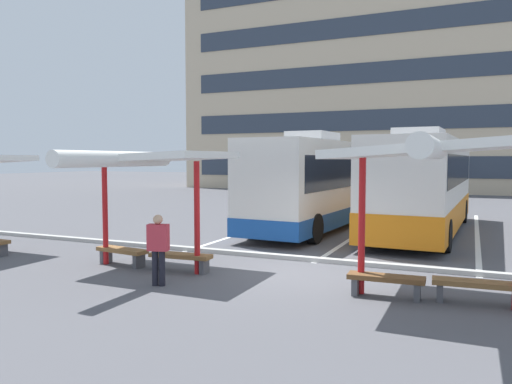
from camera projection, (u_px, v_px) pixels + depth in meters
ground_plane at (297, 274)px, 11.90m from camera, size 160.00×160.00×0.00m
terminal_building at (430, 82)px, 44.81m from camera, size 44.24×12.19×22.34m
coach_bus_0 at (325, 183)px, 20.31m from camera, size 3.23×11.78×3.81m
coach_bus_1 at (423, 186)px, 18.54m from camera, size 3.09×11.05×3.83m
lane_stripe_0 at (271, 224)px, 21.16m from camera, size 0.16×14.00×0.01m
lane_stripe_1 at (366, 229)px, 19.53m from camera, size 0.16×14.00×0.01m
lane_stripe_2 at (477, 235)px, 17.91m from camera, size 0.16×14.00×0.01m
waiting_shelter_1 at (142, 161)px, 12.07m from camera, size 3.79×4.40×2.96m
bench_2 at (122, 253)px, 12.87m from camera, size 1.55×0.62×0.45m
bench_3 at (181, 258)px, 12.13m from camera, size 1.61×0.53×0.45m
waiting_shelter_2 at (436, 152)px, 9.16m from camera, size 3.84×5.09×3.18m
bench_4 at (386, 281)px, 9.86m from camera, size 1.52×0.47×0.45m
bench_5 at (485, 287)px, 9.36m from camera, size 1.91×0.54×0.45m
platform_kerb at (316, 260)px, 13.32m from camera, size 44.00×0.24×0.12m
waiting_passenger_0 at (158, 245)px, 10.75m from camera, size 0.49×0.32×1.57m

